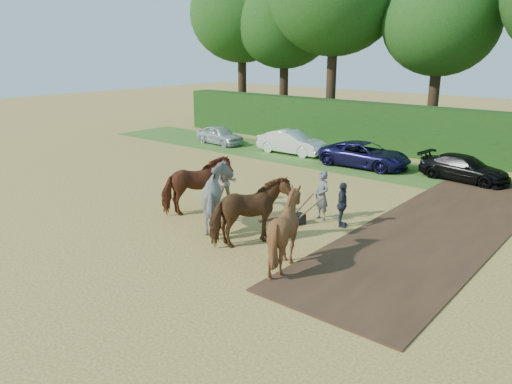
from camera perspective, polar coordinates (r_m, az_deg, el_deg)
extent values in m
plane|color=gold|center=(14.55, 5.04, -9.97)|extent=(120.00, 120.00, 0.00)
cube|color=#472D1C|center=(19.80, 20.39, -3.64)|extent=(4.50, 17.00, 0.05)
cube|color=#38601E|center=(26.65, 22.51, 1.09)|extent=(50.00, 5.00, 0.03)
cube|color=#14380F|center=(30.61, 25.41, 5.43)|extent=(46.00, 1.60, 3.00)
imported|color=#C7B29C|center=(21.10, -3.42, 1.12)|extent=(1.11, 1.13, 1.84)
imported|color=#242931|center=(18.59, 9.82, -1.44)|extent=(0.79, 1.07, 1.68)
imported|color=#5C2617|center=(19.83, -6.82, 0.73)|extent=(2.16, 2.99, 2.30)
imported|color=#B4AEA2|center=(18.14, -4.02, -0.66)|extent=(2.84, 2.66, 2.30)
imported|color=brown|center=(16.52, -0.65, -2.33)|extent=(2.16, 2.99, 2.30)
imported|color=#5C2C17|center=(14.99, 3.43, -4.33)|extent=(2.50, 2.63, 2.30)
cube|color=black|center=(18.74, 4.18, -3.20)|extent=(0.72, 1.06, 0.38)
cube|color=brown|center=(18.35, 2.46, -2.96)|extent=(0.67, 1.46, 0.11)
cylinder|color=brown|center=(19.11, 5.34, -1.53)|extent=(0.33, 1.10, 0.81)
cylinder|color=brown|center=(18.73, 6.16, -1.93)|extent=(0.61, 1.00, 0.81)
imported|color=gray|center=(19.21, 7.53, -0.39)|extent=(0.82, 0.69, 1.92)
imported|color=silver|center=(34.37, -4.17, 6.52)|extent=(3.85, 1.82, 1.27)
imported|color=white|center=(31.17, 4.12, 5.69)|extent=(4.47, 1.66, 1.46)
imported|color=#181543|center=(28.24, 12.34, 4.18)|extent=(5.06, 2.45, 1.39)
imported|color=black|center=(26.79, 22.68, 2.51)|extent=(4.57, 2.28, 1.27)
cylinder|color=#382616|center=(43.12, -1.58, 11.59)|extent=(0.70, 0.70, 5.85)
ellipsoid|color=#163F11|center=(43.05, -1.65, 19.67)|extent=(8.40, 8.40, 7.73)
cylinder|color=#382616|center=(41.02, 3.18, 11.02)|extent=(0.70, 0.70, 5.40)
ellipsoid|color=#163F11|center=(40.90, 3.31, 18.89)|extent=(7.80, 7.80, 7.18)
cylinder|color=#382616|center=(37.36, 8.54, 11.22)|extent=(0.70, 0.70, 6.53)
cylinder|color=#382616|center=(35.73, 19.52, 9.17)|extent=(0.70, 0.70, 5.17)
ellipsoid|color=#163F11|center=(35.56, 20.37, 17.76)|extent=(7.40, 7.40, 6.81)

